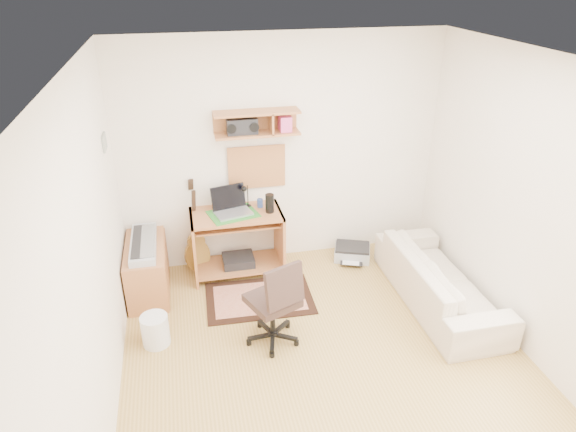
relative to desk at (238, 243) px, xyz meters
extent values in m
cube|color=tan|center=(0.58, -1.73, -0.38)|extent=(3.60, 4.00, 0.01)
cube|color=white|center=(0.58, -1.73, 2.23)|extent=(3.60, 4.00, 0.01)
cube|color=white|center=(0.58, 0.28, 0.93)|extent=(3.60, 0.01, 2.60)
cube|color=white|center=(-1.22, -1.73, 0.93)|extent=(0.01, 4.00, 2.60)
cube|color=white|center=(2.39, -1.73, 0.93)|extent=(0.01, 4.00, 2.60)
cube|color=#C07643|center=(0.28, 0.15, 1.32)|extent=(0.90, 0.25, 0.26)
cube|color=tan|center=(0.28, 0.25, 0.79)|extent=(0.64, 0.03, 0.49)
cube|color=#4C8CBF|center=(-1.20, -0.23, 1.34)|extent=(0.02, 0.20, 0.15)
cylinder|color=black|center=(0.37, -0.05, 0.48)|extent=(0.09, 0.09, 0.21)
cylinder|color=#2F4A8E|center=(0.28, 0.10, 0.42)|extent=(0.07, 0.07, 0.09)
cube|color=black|center=(0.12, 0.15, 1.30)|extent=(0.32, 0.15, 0.16)
cube|color=beige|center=(0.14, -0.58, -0.37)|extent=(1.15, 0.79, 0.01)
cube|color=#C07643|center=(-1.00, -0.18, -0.10)|extent=(0.40, 0.90, 0.55)
cube|color=#B2B5BA|center=(-1.00, -0.18, 0.21)|extent=(0.26, 0.82, 0.07)
cylinder|color=white|center=(-0.92, -1.07, -0.22)|extent=(0.30, 0.30, 0.31)
cube|color=#A5A8AA|center=(1.37, 0.00, -0.29)|extent=(0.50, 0.45, 0.16)
imported|color=beige|center=(1.96, -1.02, -0.02)|extent=(0.53, 1.82, 0.71)
camera|label=1|loc=(-0.52, -4.98, 2.84)|focal=31.74mm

